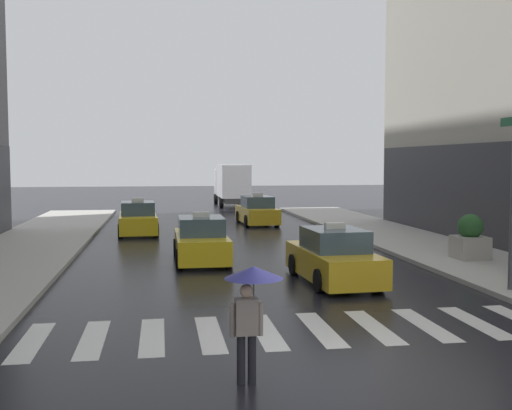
% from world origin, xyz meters
% --- Properties ---
extents(ground_plane, '(160.00, 160.00, 0.00)m').
position_xyz_m(ground_plane, '(0.00, 0.00, 0.00)').
color(ground_plane, black).
extents(crosswalk_markings, '(11.30, 2.80, 0.01)m').
position_xyz_m(crosswalk_markings, '(0.00, 3.00, 0.00)').
color(crosswalk_markings, silver).
rests_on(crosswalk_markings, ground).
extents(taxi_lead, '(2.10, 4.62, 1.80)m').
position_xyz_m(taxi_lead, '(2.33, 7.98, 0.72)').
color(taxi_lead, gold).
rests_on(taxi_lead, ground).
extents(taxi_second, '(1.95, 4.55, 1.80)m').
position_xyz_m(taxi_second, '(-1.36, 12.41, 0.72)').
color(taxi_second, yellow).
rests_on(taxi_second, ground).
extents(taxi_third, '(2.10, 4.62, 1.80)m').
position_xyz_m(taxi_third, '(-3.94, 21.23, 0.72)').
color(taxi_third, yellow).
rests_on(taxi_third, ground).
extents(taxi_fourth, '(2.09, 4.61, 1.80)m').
position_xyz_m(taxi_fourth, '(2.70, 25.00, 0.72)').
color(taxi_fourth, gold).
rests_on(taxi_fourth, ground).
extents(box_truck, '(2.30, 7.55, 3.35)m').
position_xyz_m(box_truck, '(2.82, 38.61, 1.85)').
color(box_truck, '#2D2D2D').
rests_on(box_truck, ground).
extents(pedestrian_with_umbrella, '(0.96, 0.96, 1.94)m').
position_xyz_m(pedestrian_with_umbrella, '(-1.36, 0.04, 1.52)').
color(pedestrian_with_umbrella, black).
rests_on(pedestrian_with_umbrella, ground).
extents(planter_mid_block, '(1.10, 1.10, 1.60)m').
position_xyz_m(planter_mid_block, '(8.15, 10.59, 0.87)').
color(planter_mid_block, '#A8A399').
rests_on(planter_mid_block, curb_right).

